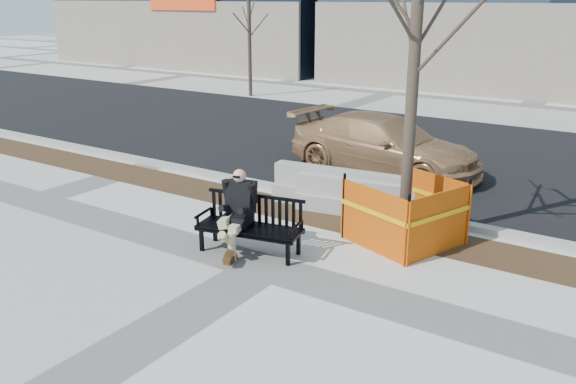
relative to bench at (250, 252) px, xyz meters
The scene contains 11 objects.
ground 0.65m from the bench, 31.56° to the right, with size 120.00×120.00×0.00m, color beige.
mulch_strip 2.33m from the bench, 76.13° to the left, with size 40.00×1.20×0.02m, color #47301C.
asphalt_street 8.48m from the bench, 86.23° to the left, with size 60.00×10.40×0.01m, color black.
curb 3.26m from the bench, 80.14° to the left, with size 60.00×0.25×0.12m, color #9E9B93.
bench is the anchor object (origin of this frame).
seated_man 0.25m from the bench, behind, with size 0.62×1.04×1.45m, color black, non-canonical shape.
tree_fence 2.81m from the bench, 44.17° to the left, with size 2.47×2.47×6.18m, color #FA6608, non-canonical shape.
sedan 5.90m from the bench, 92.10° to the left, with size 2.02×4.97×1.44m, color #A2754C.
jersey_barrier_left 2.93m from the bench, 86.45° to the left, with size 2.96×0.59×0.85m, color gray, non-canonical shape.
jersey_barrier_right 2.84m from the bench, 76.41° to the left, with size 2.60×0.52×0.75m, color #9F9C95, non-canonical shape.
far_tree_left 17.58m from the bench, 126.86° to the left, with size 1.83×1.83×4.95m, color #45392C, non-canonical shape.
Camera 1 is at (5.37, -7.40, 4.25)m, focal length 37.79 mm.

